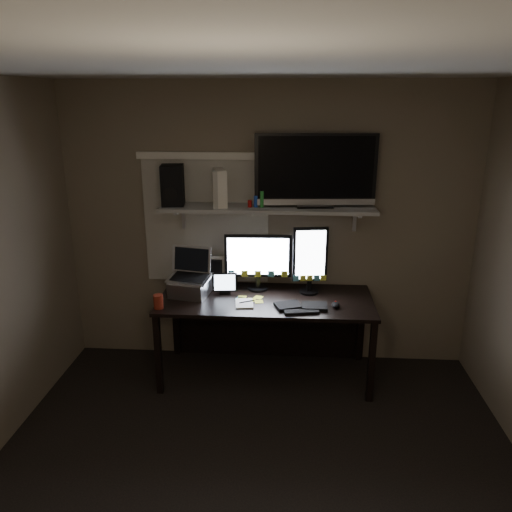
# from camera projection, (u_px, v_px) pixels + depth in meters

# --- Properties ---
(floor) EXTENTS (3.60, 3.60, 0.00)m
(floor) POSITION_uv_depth(u_px,v_px,m) (254.00, 496.00, 3.08)
(floor) COLOR black
(floor) RESTS_ON ground
(ceiling) EXTENTS (3.60, 3.60, 0.00)m
(ceiling) POSITION_uv_depth(u_px,v_px,m) (253.00, 64.00, 2.32)
(ceiling) COLOR silver
(ceiling) RESTS_ON back_wall
(back_wall) EXTENTS (3.60, 0.00, 3.60)m
(back_wall) POSITION_uv_depth(u_px,v_px,m) (268.00, 228.00, 4.41)
(back_wall) COLOR #706050
(back_wall) RESTS_ON floor
(window_blinds) EXTENTS (1.10, 0.02, 1.10)m
(window_blinds) POSITION_uv_depth(u_px,v_px,m) (206.00, 222.00, 4.42)
(window_blinds) COLOR silver
(window_blinds) RESTS_ON back_wall
(desk) EXTENTS (1.80, 0.75, 0.73)m
(desk) POSITION_uv_depth(u_px,v_px,m) (266.00, 312.00, 4.38)
(desk) COLOR black
(desk) RESTS_ON floor
(wall_shelf) EXTENTS (1.80, 0.35, 0.03)m
(wall_shelf) POSITION_uv_depth(u_px,v_px,m) (267.00, 208.00, 4.18)
(wall_shelf) COLOR #9F9F9B
(wall_shelf) RESTS_ON back_wall
(monitor_landscape) EXTENTS (0.58, 0.08, 0.51)m
(monitor_landscape) POSITION_uv_depth(u_px,v_px,m) (258.00, 262.00, 4.35)
(monitor_landscape) COLOR black
(monitor_landscape) RESTS_ON desk
(monitor_portrait) EXTENTS (0.30, 0.09, 0.59)m
(monitor_portrait) POSITION_uv_depth(u_px,v_px,m) (310.00, 260.00, 4.25)
(monitor_portrait) COLOR black
(monitor_portrait) RESTS_ON desk
(keyboard) EXTENTS (0.44, 0.24, 0.03)m
(keyboard) POSITION_uv_depth(u_px,v_px,m) (301.00, 306.00, 4.03)
(keyboard) COLOR black
(keyboard) RESTS_ON desk
(mouse) EXTENTS (0.07, 0.10, 0.04)m
(mouse) POSITION_uv_depth(u_px,v_px,m) (335.00, 305.00, 4.04)
(mouse) COLOR black
(mouse) RESTS_ON desk
(notepad) EXTENTS (0.17, 0.22, 0.01)m
(notepad) POSITION_uv_depth(u_px,v_px,m) (244.00, 303.00, 4.10)
(notepad) COLOR white
(notepad) RESTS_ON desk
(tablet) EXTENTS (0.22, 0.11, 0.19)m
(tablet) POSITION_uv_depth(u_px,v_px,m) (225.00, 283.00, 4.30)
(tablet) COLOR black
(tablet) RESTS_ON desk
(file_sorter) EXTENTS (0.24, 0.14, 0.28)m
(file_sorter) POSITION_uv_depth(u_px,v_px,m) (210.00, 272.00, 4.44)
(file_sorter) COLOR black
(file_sorter) RESTS_ON desk
(laptop) EXTENTS (0.40, 0.35, 0.40)m
(laptop) POSITION_uv_depth(u_px,v_px,m) (189.00, 274.00, 4.22)
(laptop) COLOR silver
(laptop) RESTS_ON desk
(cup) EXTENTS (0.08, 0.08, 0.11)m
(cup) POSITION_uv_depth(u_px,v_px,m) (158.00, 302.00, 4.00)
(cup) COLOR maroon
(cup) RESTS_ON desk
(sticky_notes) EXTENTS (0.35, 0.30, 0.00)m
(sticky_notes) POSITION_uv_depth(u_px,v_px,m) (249.00, 301.00, 4.17)
(sticky_notes) COLOR yellow
(sticky_notes) RESTS_ON desk
(tv) EXTENTS (1.01, 0.26, 0.60)m
(tv) POSITION_uv_depth(u_px,v_px,m) (315.00, 171.00, 4.08)
(tv) COLOR black
(tv) RESTS_ON wall_shelf
(game_console) EXTENTS (0.15, 0.27, 0.31)m
(game_console) POSITION_uv_depth(u_px,v_px,m) (220.00, 188.00, 4.16)
(game_console) COLOR silver
(game_console) RESTS_ON wall_shelf
(speaker) EXTENTS (0.21, 0.25, 0.34)m
(speaker) POSITION_uv_depth(u_px,v_px,m) (173.00, 185.00, 4.19)
(speaker) COLOR black
(speaker) RESTS_ON wall_shelf
(bottles) EXTENTS (0.22, 0.08, 0.13)m
(bottles) POSITION_uv_depth(u_px,v_px,m) (256.00, 199.00, 4.12)
(bottles) COLOR #A50F0C
(bottles) RESTS_ON wall_shelf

